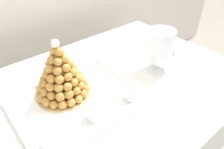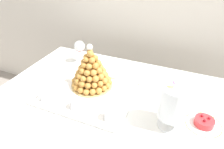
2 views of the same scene
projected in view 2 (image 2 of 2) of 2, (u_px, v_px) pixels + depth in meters
buffet_table at (115, 113)px, 1.22m from camera, size 1.49×1.02×0.77m
serving_tray at (88, 94)px, 1.22m from camera, size 0.55×0.43×0.02m
croquembouche at (91, 71)px, 1.23m from camera, size 0.27×0.27×0.29m
dessert_cup_left at (45, 95)px, 1.17m from camera, size 0.05×0.05×0.05m
dessert_cup_mid_left at (76, 104)px, 1.10m from camera, size 0.06×0.06×0.06m
dessert_cup_centre at (109, 115)px, 1.03m from camera, size 0.05×0.05×0.06m
macaron_goblet at (174, 103)px, 0.94m from camera, size 0.14×0.14×0.25m
fruit_tart_plate at (204, 123)px, 1.01m from camera, size 0.18×0.18×0.05m
wine_glass at (80, 47)px, 1.50m from camera, size 0.08×0.08×0.18m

